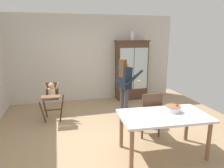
{
  "coord_description": "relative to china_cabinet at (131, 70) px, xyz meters",
  "views": [
    {
      "loc": [
        -1.12,
        -3.89,
        2.1
      ],
      "look_at": [
        0.11,
        0.7,
        0.95
      ],
      "focal_mm": 32.97,
      "sensor_mm": 36.0,
      "label": 1
    }
  ],
  "objects": [
    {
      "name": "wall_back",
      "position": [
        -1.21,
        0.26,
        0.38
      ],
      "size": [
        5.32,
        0.06,
        2.7
      ],
      "primitive_type": "cube",
      "color": "beige",
      "rests_on": "ground_plane"
    },
    {
      "name": "adult_person",
      "position": [
        -0.77,
        -1.63,
        0.0
      ],
      "size": [
        0.6,
        0.58,
        1.53
      ],
      "rotation": [
        0.0,
        0.0,
        1.83
      ],
      "color": "#47474C",
      "rests_on": "ground_plane"
    },
    {
      "name": "birthday_cake",
      "position": [
        -0.37,
        -3.16,
        -0.17
      ],
      "size": [
        0.28,
        0.28,
        0.19
      ],
      "color": "white",
      "rests_on": "dining_table"
    },
    {
      "name": "ceramic_vase",
      "position": [
        -0.0,
        0.0,
        1.07
      ],
      "size": [
        0.13,
        0.13,
        0.27
      ],
      "color": "white",
      "rests_on": "china_cabinet"
    },
    {
      "name": "china_cabinet",
      "position": [
        0.0,
        0.0,
        0.0
      ],
      "size": [
        1.06,
        0.48,
        1.92
      ],
      "color": "#4C3323",
      "rests_on": "ground_plane"
    },
    {
      "name": "ground_plane",
      "position": [
        -1.21,
        -2.37,
        -0.97
      ],
      "size": [
        6.24,
        6.24,
        0.0
      ],
      "primitive_type": "plane",
      "color": "tan"
    },
    {
      "name": "dining_table",
      "position": [
        -0.6,
        -3.26,
        -0.32
      ],
      "size": [
        1.59,
        0.97,
        0.74
      ],
      "color": "silver",
      "rests_on": "ground_plane"
    },
    {
      "name": "high_chair_with_toddler",
      "position": [
        -2.51,
        -1.16,
        -0.31
      ],
      "size": [
        0.61,
        0.71,
        0.95
      ],
      "rotation": [
        0.0,
        0.0,
        -0.06
      ],
      "color": "#4C3323",
      "rests_on": "ground_plane"
    },
    {
      "name": "dining_chair_far_side",
      "position": [
        -0.55,
        -2.61,
        -0.41
      ],
      "size": [
        0.46,
        0.46,
        0.96
      ],
      "rotation": [
        0.0,
        0.0,
        3.1
      ],
      "color": "#4C3323",
      "rests_on": "ground_plane"
    }
  ]
}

